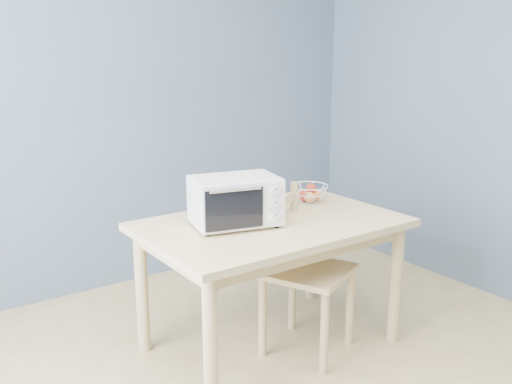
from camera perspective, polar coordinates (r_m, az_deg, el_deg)
room at (r=2.15m, az=9.19°, el=4.10°), size 4.01×4.51×2.61m
dining_table at (r=3.16m, az=1.55°, el=-4.68°), size 1.40×0.90×0.75m
toaster_oven at (r=3.01m, az=-2.40°, el=-0.88°), size 0.51×0.41×0.27m
fruit_basket at (r=3.51m, az=5.33°, el=-0.12°), size 0.26×0.26×0.12m
dining_chair at (r=3.21m, az=4.52°, el=-8.11°), size 0.57×0.57×0.92m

